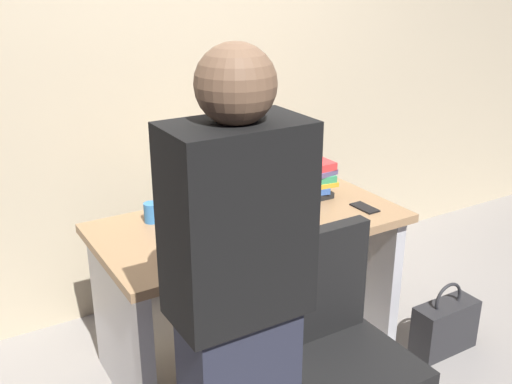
{
  "coord_description": "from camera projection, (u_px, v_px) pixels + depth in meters",
  "views": [
    {
      "loc": [
        -1.27,
        -2.16,
        1.81
      ],
      "look_at": [
        0.0,
        -0.05,
        0.88
      ],
      "focal_mm": 41.74,
      "sensor_mm": 36.0,
      "label": 1
    }
  ],
  "objects": [
    {
      "name": "ground_plane",
      "position": [
        251.0,
        352.0,
        2.99
      ],
      "size": [
        9.0,
        9.0,
        0.0
      ],
      "primitive_type": "plane",
      "color": "gray"
    },
    {
      "name": "wall_back",
      "position": [
        172.0,
        31.0,
        3.1
      ],
      "size": [
        6.4,
        0.1,
        3.0
      ],
      "primitive_type": "cube",
      "color": "tan",
      "rests_on": "ground"
    },
    {
      "name": "desk",
      "position": [
        251.0,
        263.0,
        2.81
      ],
      "size": [
        1.41,
        0.72,
        0.73
      ],
      "color": "#93704C",
      "rests_on": "ground"
    },
    {
      "name": "office_chair",
      "position": [
        339.0,
        368.0,
        2.19
      ],
      "size": [
        0.52,
        0.52,
        0.94
      ],
      "color": "black",
      "rests_on": "ground"
    },
    {
      "name": "person_at_desk",
      "position": [
        238.0,
        314.0,
        1.78
      ],
      "size": [
        0.4,
        0.24,
        1.64
      ],
      "color": "#262838",
      "rests_on": "ground"
    },
    {
      "name": "monitor",
      "position": [
        227.0,
        155.0,
        2.8
      ],
      "size": [
        0.54,
        0.14,
        0.46
      ],
      "color": "silver",
      "rests_on": "desk"
    },
    {
      "name": "keyboard",
      "position": [
        250.0,
        229.0,
        2.61
      ],
      "size": [
        0.43,
        0.13,
        0.02
      ],
      "primitive_type": "cube",
      "rotation": [
        0.0,
        0.0,
        0.01
      ],
      "color": "white",
      "rests_on": "desk"
    },
    {
      "name": "mouse",
      "position": [
        301.0,
        212.0,
        2.76
      ],
      "size": [
        0.06,
        0.1,
        0.03
      ],
      "primitive_type": "ellipsoid",
      "color": "white",
      "rests_on": "desk"
    },
    {
      "name": "cup_near_keyboard",
      "position": [
        178.0,
        247.0,
        2.36
      ],
      "size": [
        0.08,
        0.08,
        0.09
      ],
      "primitive_type": "cylinder",
      "color": "#D84C3F",
      "rests_on": "desk"
    },
    {
      "name": "cup_by_monitor",
      "position": [
        152.0,
        213.0,
        2.69
      ],
      "size": [
        0.07,
        0.07,
        0.09
      ],
      "primitive_type": "cylinder",
      "color": "#3372B2",
      "rests_on": "desk"
    },
    {
      "name": "book_stack",
      "position": [
        313.0,
        180.0,
        2.96
      ],
      "size": [
        0.23,
        0.16,
        0.18
      ],
      "color": "black",
      "rests_on": "desk"
    },
    {
      "name": "cell_phone",
      "position": [
        365.0,
        208.0,
        2.85
      ],
      "size": [
        0.07,
        0.15,
        0.01
      ],
      "primitive_type": "cube",
      "rotation": [
        0.0,
        0.0,
        0.01
      ],
      "color": "black",
      "rests_on": "desk"
    },
    {
      "name": "handbag",
      "position": [
        445.0,
        326.0,
        2.97
      ],
      "size": [
        0.34,
        0.14,
        0.38
      ],
      "color": "#262628",
      "rests_on": "ground"
    }
  ]
}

